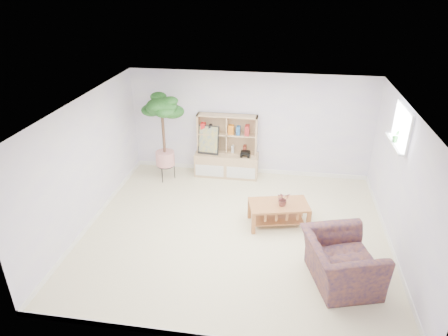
# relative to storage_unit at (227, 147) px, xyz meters

# --- Properties ---
(floor) EXTENTS (5.50, 5.00, 0.01)m
(floor) POSITION_rel_storage_unit_xyz_m (0.50, -2.24, -0.73)
(floor) COLOR beige
(floor) RESTS_ON ground
(ceiling) EXTENTS (5.50, 5.00, 0.01)m
(ceiling) POSITION_rel_storage_unit_xyz_m (0.50, -2.24, 1.67)
(ceiling) COLOR silver
(ceiling) RESTS_ON walls
(walls) EXTENTS (5.51, 5.01, 2.40)m
(walls) POSITION_rel_storage_unit_xyz_m (0.50, -2.24, 0.47)
(walls) COLOR silver
(walls) RESTS_ON floor
(baseboard) EXTENTS (5.50, 5.00, 0.10)m
(baseboard) POSITION_rel_storage_unit_xyz_m (0.50, -2.24, -0.68)
(baseboard) COLOR white
(baseboard) RESTS_ON floor
(window) EXTENTS (0.10, 0.98, 0.68)m
(window) POSITION_rel_storage_unit_xyz_m (3.23, -1.64, 1.27)
(window) COLOR silver
(window) RESTS_ON walls
(window_sill) EXTENTS (0.14, 1.00, 0.04)m
(window_sill) POSITION_rel_storage_unit_xyz_m (3.17, -1.64, 0.95)
(window_sill) COLOR white
(window_sill) RESTS_ON walls
(storage_unit) EXTENTS (1.46, 0.49, 1.46)m
(storage_unit) POSITION_rel_storage_unit_xyz_m (0.00, 0.00, 0.00)
(storage_unit) COLOR tan
(storage_unit) RESTS_ON floor
(poster) EXTENTS (0.49, 0.16, 0.67)m
(poster) POSITION_rel_storage_unit_xyz_m (-0.41, -0.04, 0.15)
(poster) COLOR yellow
(poster) RESTS_ON storage_unit
(toy_truck) EXTENTS (0.30, 0.21, 0.16)m
(toy_truck) POSITION_rel_storage_unit_xyz_m (0.44, -0.09, -0.10)
(toy_truck) COLOR black
(toy_truck) RESTS_ON storage_unit
(coffee_table) EXTENTS (1.20, 0.83, 0.45)m
(coffee_table) POSITION_rel_storage_unit_xyz_m (1.27, -1.88, -0.51)
(coffee_table) COLOR #99562B
(coffee_table) RESTS_ON floor
(table_plant) EXTENTS (0.31, 0.30, 0.27)m
(table_plant) POSITION_rel_storage_unit_xyz_m (1.34, -1.92, -0.15)
(table_plant) COLOR #22612A
(table_plant) RESTS_ON coffee_table
(floor_tree) EXTENTS (0.93, 0.93, 2.01)m
(floor_tree) POSITION_rel_storage_unit_xyz_m (-1.35, -0.41, 0.27)
(floor_tree) COLOR #0E410E
(floor_tree) RESTS_ON floor
(armchair) EXTENTS (1.29, 1.40, 0.86)m
(armchair) POSITION_rel_storage_unit_xyz_m (2.25, -3.31, -0.30)
(armchair) COLOR #18193F
(armchair) RESTS_ON floor
(sill_plant) EXTENTS (0.14, 0.12, 0.23)m
(sill_plant) POSITION_rel_storage_unit_xyz_m (3.17, -1.60, 1.08)
(sill_plant) COLOR #0E410E
(sill_plant) RESTS_ON window_sill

